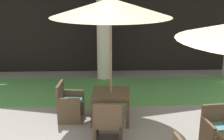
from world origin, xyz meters
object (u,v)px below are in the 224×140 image
(patio_table_near_foreground, at_px, (111,96))
(patio_chair_near_foreground_south, at_px, (108,123))
(patio_chair_near_foreground_west, at_px, (69,103))
(patio_umbrella_near_foreground, at_px, (111,9))
(patio_chair_mid_left_north, at_px, (220,131))
(terracotta_urn, at_px, (103,105))

(patio_table_near_foreground, height_order, patio_chair_near_foreground_south, patio_chair_near_foreground_south)
(patio_table_near_foreground, distance_m, patio_chair_near_foreground_west, 1.00)
(patio_umbrella_near_foreground, bearing_deg, patio_chair_near_foreground_south, -94.78)
(patio_chair_mid_left_north, xyz_separation_m, terracotta_urn, (-2.23, 1.84, -0.24))
(terracotta_urn, bearing_deg, patio_chair_near_foreground_south, -85.97)
(patio_umbrella_near_foreground, distance_m, terracotta_urn, 2.47)
(patio_umbrella_near_foreground, bearing_deg, patio_chair_near_foreground_west, 175.22)
(patio_table_near_foreground, relative_size, patio_umbrella_near_foreground, 0.32)
(patio_umbrella_near_foreground, bearing_deg, terracotta_urn, 111.99)
(patio_chair_near_foreground_west, bearing_deg, patio_table_near_foreground, 90.00)
(patio_chair_near_foreground_south, bearing_deg, patio_chair_near_foreground_west, 135.01)
(patio_chair_near_foreground_west, bearing_deg, terracotta_urn, 119.72)
(patio_chair_near_foreground_west, distance_m, patio_chair_mid_left_north, 3.36)
(patio_umbrella_near_foreground, distance_m, patio_chair_near_foreground_west, 2.40)
(patio_table_near_foreground, bearing_deg, patio_umbrella_near_foreground, 93.58)
(patio_chair_near_foreground_south, bearing_deg, patio_umbrella_near_foreground, 90.00)
(patio_umbrella_near_foreground, relative_size, terracotta_urn, 6.74)
(patio_chair_mid_left_north, bearing_deg, patio_umbrella_near_foreground, -40.73)
(patio_chair_mid_left_north, bearing_deg, patio_table_near_foreground, -40.73)
(patio_chair_mid_left_north, bearing_deg, terracotta_urn, -46.14)
(patio_table_near_foreground, distance_m, patio_umbrella_near_foreground, 1.99)
(patio_chair_near_foreground_west, distance_m, terracotta_urn, 0.91)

